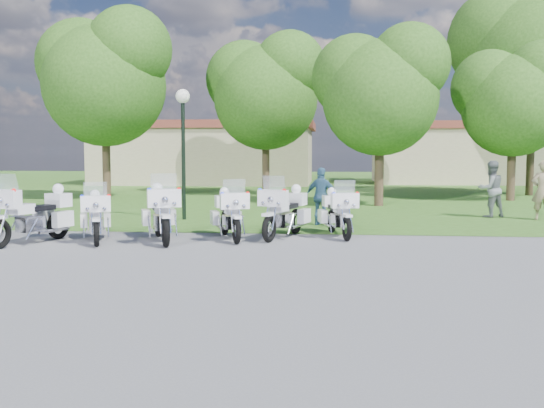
# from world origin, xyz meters

# --- Properties ---
(ground) EXTENTS (100.00, 100.00, 0.00)m
(ground) POSITION_xyz_m (0.00, 0.00, 0.00)
(ground) COLOR slate
(ground) RESTS_ON ground
(grass_lawn) EXTENTS (100.00, 48.00, 0.01)m
(grass_lawn) POSITION_xyz_m (0.00, 27.00, 0.00)
(grass_lawn) COLOR #375D1D
(grass_lawn) RESTS_ON ground
(motorcycle_1) EXTENTS (1.36, 2.39, 1.67)m
(motorcycle_1) POSITION_xyz_m (-4.66, 0.91, 0.70)
(motorcycle_1) COLOR black
(motorcycle_1) RESTS_ON ground
(motorcycle_2) EXTENTS (1.24, 2.07, 1.47)m
(motorcycle_2) POSITION_xyz_m (-3.33, 1.34, 0.62)
(motorcycle_2) COLOR black
(motorcycle_2) RESTS_ON ground
(motorcycle_3) EXTENTS (1.39, 2.36, 1.67)m
(motorcycle_3) POSITION_xyz_m (-1.77, 1.54, 0.70)
(motorcycle_3) COLOR black
(motorcycle_3) RESTS_ON ground
(motorcycle_4) EXTENTS (1.22, 2.16, 1.52)m
(motorcycle_4) POSITION_xyz_m (-0.18, 2.07, 0.63)
(motorcycle_4) COLOR black
(motorcycle_4) RESTS_ON ground
(motorcycle_5) EXTENTS (1.25, 2.28, 1.59)m
(motorcycle_5) POSITION_xyz_m (1.18, 2.45, 0.66)
(motorcycle_5) COLOR black
(motorcycle_5) RESTS_ON ground
(motorcycle_6) EXTENTS (1.04, 2.16, 1.47)m
(motorcycle_6) POSITION_xyz_m (2.51, 2.79, 0.62)
(motorcycle_6) COLOR black
(motorcycle_6) RESTS_ON ground
(lamp_post) EXTENTS (0.44, 0.44, 4.11)m
(lamp_post) POSITION_xyz_m (-2.30, 6.06, 3.10)
(lamp_post) COLOR black
(lamp_post) RESTS_ON ground
(tree_0) EXTENTS (6.37, 5.43, 8.49)m
(tree_0) POSITION_xyz_m (-7.79, 13.86, 5.62)
(tree_0) COLOR #38281C
(tree_0) RESTS_ON ground
(tree_1) EXTENTS (5.96, 5.09, 7.95)m
(tree_1) POSITION_xyz_m (-0.89, 17.10, 5.26)
(tree_1) COLOR #38281C
(tree_1) RESTS_ON ground
(tree_2) EXTENTS (5.32, 4.54, 7.09)m
(tree_2) POSITION_xyz_m (4.21, 11.58, 4.69)
(tree_2) COLOR #38281C
(tree_2) RESTS_ON ground
(tree_3) EXTENTS (5.16, 4.41, 6.88)m
(tree_3) POSITION_xyz_m (10.19, 14.71, 4.55)
(tree_3) COLOR #38281C
(tree_3) RESTS_ON ground
(tree_4) EXTENTS (7.94, 6.77, 10.58)m
(tree_4) POSITION_xyz_m (12.02, 18.05, 7.00)
(tree_4) COLOR #38281C
(tree_4) RESTS_ON ground
(building_west) EXTENTS (14.56, 8.32, 4.10)m
(building_west) POSITION_xyz_m (-6.00, 28.00, 2.07)
(building_west) COLOR tan
(building_west) RESTS_ON ground
(building_east) EXTENTS (11.44, 7.28, 4.10)m
(building_east) POSITION_xyz_m (11.00, 30.00, 2.07)
(building_east) COLOR tan
(building_east) RESTS_ON ground
(bystander_a) EXTENTS (0.74, 0.55, 1.87)m
(bystander_a) POSITION_xyz_m (8.97, 6.96, 0.93)
(bystander_a) COLOR gray
(bystander_a) RESTS_ON ground
(bystander_b) EXTENTS (1.09, 0.97, 1.85)m
(bystander_b) POSITION_xyz_m (7.56, 7.63, 0.93)
(bystander_b) COLOR slate
(bystander_b) RESTS_ON ground
(bystander_c) EXTENTS (1.07, 0.71, 1.69)m
(bystander_c) POSITION_xyz_m (2.06, 5.00, 0.84)
(bystander_c) COLOR #376285
(bystander_c) RESTS_ON ground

